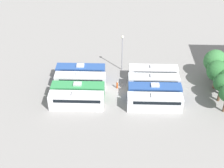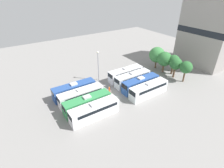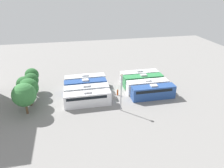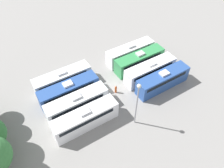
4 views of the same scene
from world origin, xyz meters
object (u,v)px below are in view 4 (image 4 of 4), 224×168
bus_4 (85,118)px  bus_6 (69,91)px  bus_5 (77,103)px  light_pole (137,99)px  bus_0 (163,80)px  bus_3 (130,52)px  bus_2 (139,60)px  bus_1 (150,70)px  bus_7 (63,79)px  worker_person (116,89)px

bus_4 → bus_6: bearing=-2.0°
bus_5 → light_pole: (-6.99, -6.58, 4.03)m
bus_4 → light_pole: size_ratio=1.21×
bus_4 → bus_5: (3.36, -0.19, 0.00)m
bus_0 → bus_3: (9.71, 0.24, 0.00)m
bus_0 → bus_2: size_ratio=1.00×
bus_1 → light_pole: 11.75m
light_pole → bus_3: bearing=-32.5°
bus_4 → bus_3: bearing=-57.4°
bus_1 → bus_2: size_ratio=1.00×
bus_1 → bus_7: same height
bus_3 → bus_4: (-9.80, 15.34, 0.00)m
bus_6 → bus_3: bearing=-78.2°
bus_0 → light_pole: 10.38m
bus_1 → bus_5: size_ratio=1.00×
bus_7 → bus_0: bearing=-122.8°
worker_person → light_pole: light_pole is taller
bus_6 → worker_person: bus_6 is taller
bus_3 → worker_person: size_ratio=6.36×
bus_0 → worker_person: bus_0 is taller
bus_6 → light_pole: (-10.26, -6.54, 4.03)m
bus_0 → bus_2: bearing=1.7°
bus_2 → bus_0: bearing=-178.3°
bus_2 → bus_7: bearing=78.3°
worker_person → light_pole: 8.66m
bus_3 → bus_5: 16.47m
bus_1 → bus_6: same height
bus_1 → bus_5: (0.02, 15.14, 0.00)m
bus_3 → light_pole: bearing=147.5°
worker_person → bus_4: bearing=113.6°
bus_1 → light_pole: light_pole is taller
bus_6 → light_pole: size_ratio=1.21×
bus_0 → bus_6: size_ratio=1.00×
light_pole → bus_0: bearing=-67.1°
bus_0 → bus_4: same height
bus_5 → worker_person: size_ratio=6.36×
worker_person → light_pole: (-7.01, 0.94, 5.01)m
bus_6 → worker_person: (-3.26, -7.48, -0.98)m
bus_7 → bus_4: bearing=177.4°
worker_person → light_pole: bearing=172.4°
bus_0 → bus_7: 17.99m
bus_0 → bus_1: (3.24, 0.26, 0.00)m
bus_3 → worker_person: bus_3 is taller
bus_1 → bus_3: size_ratio=1.00×
bus_3 → bus_4: size_ratio=1.00×
bus_7 → worker_person: (-6.46, -7.26, -0.98)m
bus_2 → bus_5: same height
bus_3 → bus_6: same height
bus_2 → bus_5: bearing=102.5°
light_pole → bus_6: bearing=32.5°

